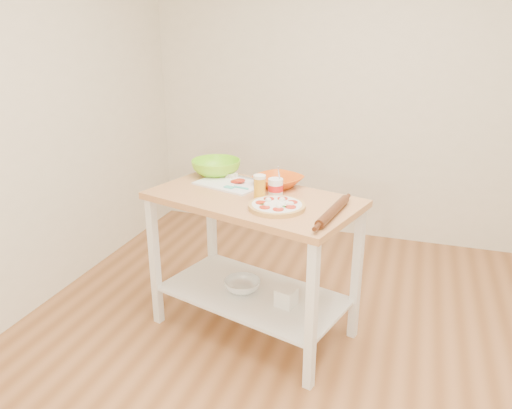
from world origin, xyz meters
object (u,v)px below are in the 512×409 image
at_px(prep_island, 253,235).
at_px(spatula, 236,187).
at_px(cutting_board, 232,183).
at_px(rolling_pin, 333,212).
at_px(knife, 231,175).
at_px(green_bowl, 216,167).
at_px(yogurt_tub, 276,187).
at_px(beer_pint, 260,187).
at_px(shelf_glass_bowl, 242,285).
at_px(shelf_bin, 286,297).
at_px(orange_bowl, 278,181).
at_px(pizza, 277,206).

xyz_separation_m(prep_island, spatula, (-0.14, 0.08, 0.27)).
relative_size(cutting_board, rolling_pin, 1.12).
relative_size(knife, green_bowl, 0.83).
bearing_deg(yogurt_tub, green_bowl, 149.55).
xyz_separation_m(knife, yogurt_tub, (0.38, -0.27, 0.04)).
height_order(beer_pint, shelf_glass_bowl, beer_pint).
bearing_deg(shelf_glass_bowl, knife, 120.36).
xyz_separation_m(prep_island, knife, (-0.26, 0.31, 0.27)).
height_order(yogurt_tub, shelf_glass_bowl, yogurt_tub).
height_order(knife, yogurt_tub, yogurt_tub).
bearing_deg(shelf_bin, prep_island, 161.33).
relative_size(orange_bowl, shelf_bin, 2.59).
xyz_separation_m(cutting_board, spatula, (0.07, -0.11, 0.01)).
bearing_deg(yogurt_tub, shelf_glass_bowl, -168.71).
xyz_separation_m(pizza, orange_bowl, (-0.10, 0.37, 0.02)).
bearing_deg(spatula, prep_island, -16.42).
height_order(pizza, orange_bowl, orange_bowl).
relative_size(cutting_board, knife, 1.75).
bearing_deg(shelf_bin, orange_bowl, 115.84).
relative_size(prep_island, shelf_glass_bowl, 5.83).
relative_size(prep_island, green_bowl, 4.16).
relative_size(prep_island, spatula, 8.55).
distance_m(rolling_pin, shelf_bin, 0.67).
height_order(cutting_board, green_bowl, green_bowl).
xyz_separation_m(spatula, yogurt_tub, (0.26, -0.03, 0.04)).
distance_m(pizza, spatula, 0.40).
distance_m(prep_island, shelf_glass_bowl, 0.36).
bearing_deg(spatula, shelf_bin, -10.13).
bearing_deg(rolling_pin, beer_pint, 163.53).
xyz_separation_m(cutting_board, green_bowl, (-0.17, 0.15, 0.04)).
distance_m(pizza, shelf_bin, 0.61).
height_order(cutting_board, rolling_pin, rolling_pin).
relative_size(prep_island, beer_pint, 9.43).
relative_size(prep_island, shelf_bin, 12.41).
relative_size(spatula, green_bowl, 0.49).
relative_size(green_bowl, shelf_glass_bowl, 1.40).
bearing_deg(spatula, green_bowl, 144.77).
bearing_deg(rolling_pin, cutting_board, 153.49).
distance_m(spatula, beer_pint, 0.23).
xyz_separation_m(pizza, shelf_glass_bowl, (-0.26, 0.15, -0.62)).
height_order(pizza, beer_pint, beer_pint).
bearing_deg(shelf_bin, yogurt_tub, 132.26).
distance_m(orange_bowl, rolling_pin, 0.56).
distance_m(prep_island, green_bowl, 0.58).
bearing_deg(orange_bowl, prep_island, -111.85).
distance_m(knife, yogurt_tub, 0.47).
relative_size(cutting_board, beer_pint, 3.31).
xyz_separation_m(prep_island, green_bowl, (-0.37, 0.33, 0.30)).
distance_m(yogurt_tub, shelf_glass_bowl, 0.69).
height_order(orange_bowl, shelf_glass_bowl, orange_bowl).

